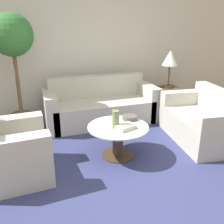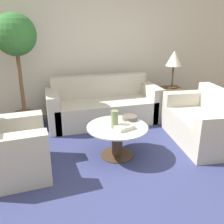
{
  "view_description": "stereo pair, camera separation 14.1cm",
  "coord_description": "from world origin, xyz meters",
  "px_view_note": "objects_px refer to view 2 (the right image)",
  "views": [
    {
      "loc": [
        -0.98,
        -2.06,
        1.74
      ],
      "look_at": [
        0.07,
        1.02,
        0.55
      ],
      "focal_mm": 40.0,
      "sensor_mm": 36.0,
      "label": 1
    },
    {
      "loc": [
        -0.85,
        -2.11,
        1.74
      ],
      "look_at": [
        0.07,
        1.02,
        0.55
      ],
      "focal_mm": 40.0,
      "sensor_mm": 36.0,
      "label": 2
    }
  ],
  "objects_px": {
    "table_lamp": "(174,60)",
    "loveseat": "(205,124)",
    "sofa_main": "(103,106)",
    "vase": "(115,119)",
    "armchair": "(11,153)",
    "bowl": "(130,118)",
    "potted_plant": "(16,47)",
    "book_stack": "(124,127)",
    "coffee_table": "(117,137)"
  },
  "relations": [
    {
      "from": "sofa_main",
      "to": "table_lamp",
      "type": "distance_m",
      "value": 1.56
    },
    {
      "from": "sofa_main",
      "to": "book_stack",
      "type": "relative_size",
      "value": 7.19
    },
    {
      "from": "loveseat",
      "to": "bowl",
      "type": "height_order",
      "value": "loveseat"
    },
    {
      "from": "armchair",
      "to": "book_stack",
      "type": "height_order",
      "value": "armchair"
    },
    {
      "from": "potted_plant",
      "to": "bowl",
      "type": "bearing_deg",
      "value": -38.52
    },
    {
      "from": "sofa_main",
      "to": "table_lamp",
      "type": "relative_size",
      "value": 2.84
    },
    {
      "from": "sofa_main",
      "to": "armchair",
      "type": "relative_size",
      "value": 2.27
    },
    {
      "from": "armchair",
      "to": "vase",
      "type": "height_order",
      "value": "armchair"
    },
    {
      "from": "book_stack",
      "to": "vase",
      "type": "bearing_deg",
      "value": 129.68
    },
    {
      "from": "potted_plant",
      "to": "vase",
      "type": "xyz_separation_m",
      "value": [
        1.17,
        -1.38,
        -0.81
      ]
    },
    {
      "from": "armchair",
      "to": "potted_plant",
      "type": "bearing_deg",
      "value": -8.27
    },
    {
      "from": "sofa_main",
      "to": "potted_plant",
      "type": "relative_size",
      "value": 1.06
    },
    {
      "from": "vase",
      "to": "potted_plant",
      "type": "bearing_deg",
      "value": 130.31
    },
    {
      "from": "coffee_table",
      "to": "book_stack",
      "type": "xyz_separation_m",
      "value": [
        0.06,
        -0.11,
        0.18
      ]
    },
    {
      "from": "armchair",
      "to": "bowl",
      "type": "relative_size",
      "value": 4.14
    },
    {
      "from": "table_lamp",
      "to": "bowl",
      "type": "xyz_separation_m",
      "value": [
        -1.23,
        -1.06,
        -0.61
      ]
    },
    {
      "from": "sofa_main",
      "to": "book_stack",
      "type": "xyz_separation_m",
      "value": [
        -0.07,
        -1.41,
        0.19
      ]
    },
    {
      "from": "table_lamp",
      "to": "armchair",
      "type": "bearing_deg",
      "value": -155.2
    },
    {
      "from": "armchair",
      "to": "loveseat",
      "type": "bearing_deg",
      "value": -91.27
    },
    {
      "from": "table_lamp",
      "to": "vase",
      "type": "relative_size",
      "value": 2.93
    },
    {
      "from": "potted_plant",
      "to": "book_stack",
      "type": "distance_m",
      "value": 2.14
    },
    {
      "from": "vase",
      "to": "book_stack",
      "type": "height_order",
      "value": "vase"
    },
    {
      "from": "potted_plant",
      "to": "bowl",
      "type": "relative_size",
      "value": 8.85
    },
    {
      "from": "table_lamp",
      "to": "book_stack",
      "type": "relative_size",
      "value": 2.54
    },
    {
      "from": "bowl",
      "to": "book_stack",
      "type": "distance_m",
      "value": 0.34
    },
    {
      "from": "vase",
      "to": "bowl",
      "type": "height_order",
      "value": "vase"
    },
    {
      "from": "loveseat",
      "to": "potted_plant",
      "type": "bearing_deg",
      "value": -109.48
    },
    {
      "from": "potted_plant",
      "to": "book_stack",
      "type": "xyz_separation_m",
      "value": [
        1.28,
        -1.45,
        -0.9
      ]
    },
    {
      "from": "vase",
      "to": "coffee_table",
      "type": "bearing_deg",
      "value": 40.7
    },
    {
      "from": "coffee_table",
      "to": "vase",
      "type": "bearing_deg",
      "value": -139.3
    },
    {
      "from": "sofa_main",
      "to": "book_stack",
      "type": "height_order",
      "value": "sofa_main"
    },
    {
      "from": "armchair",
      "to": "loveseat",
      "type": "height_order",
      "value": "loveseat"
    },
    {
      "from": "table_lamp",
      "to": "potted_plant",
      "type": "bearing_deg",
      "value": 177.78
    },
    {
      "from": "potted_plant",
      "to": "bowl",
      "type": "distance_m",
      "value": 2.07
    },
    {
      "from": "armchair",
      "to": "coffee_table",
      "type": "relative_size",
      "value": 1.08
    },
    {
      "from": "table_lamp",
      "to": "potted_plant",
      "type": "distance_m",
      "value": 2.71
    },
    {
      "from": "vase",
      "to": "bowl",
      "type": "distance_m",
      "value": 0.37
    },
    {
      "from": "armchair",
      "to": "book_stack",
      "type": "distance_m",
      "value": 1.41
    },
    {
      "from": "sofa_main",
      "to": "armchair",
      "type": "distance_m",
      "value": 2.0
    },
    {
      "from": "table_lamp",
      "to": "bowl",
      "type": "height_order",
      "value": "table_lamp"
    },
    {
      "from": "table_lamp",
      "to": "loveseat",
      "type": "bearing_deg",
      "value": -93.18
    },
    {
      "from": "bowl",
      "to": "potted_plant",
      "type": "bearing_deg",
      "value": 141.48
    },
    {
      "from": "loveseat",
      "to": "table_lamp",
      "type": "xyz_separation_m",
      "value": [
        0.07,
        1.18,
        0.8
      ]
    },
    {
      "from": "coffee_table",
      "to": "vase",
      "type": "distance_m",
      "value": 0.28
    },
    {
      "from": "sofa_main",
      "to": "coffee_table",
      "type": "height_order",
      "value": "sofa_main"
    },
    {
      "from": "loveseat",
      "to": "table_lamp",
      "type": "bearing_deg",
      "value": -176.62
    },
    {
      "from": "book_stack",
      "to": "table_lamp",
      "type": "bearing_deg",
      "value": 25.13
    },
    {
      "from": "coffee_table",
      "to": "table_lamp",
      "type": "distance_m",
      "value": 2.08
    },
    {
      "from": "sofa_main",
      "to": "vase",
      "type": "relative_size",
      "value": 8.32
    },
    {
      "from": "vase",
      "to": "bowl",
      "type": "bearing_deg",
      "value": 37.25
    }
  ]
}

